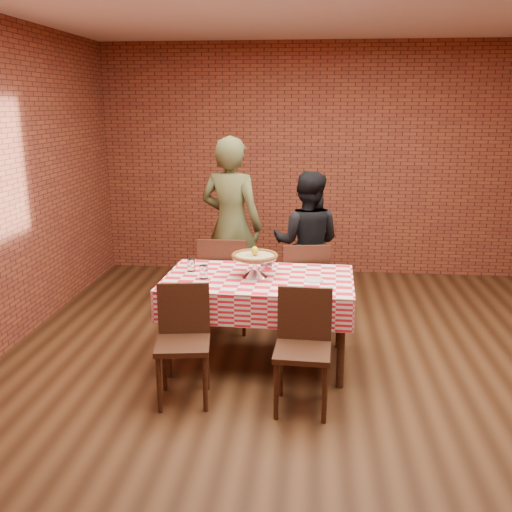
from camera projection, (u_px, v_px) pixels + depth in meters
name	position (u px, v px, depth m)	size (l,w,h in m)	color
ground	(315.00, 373.00, 4.72)	(6.00, 6.00, 0.00)	black
back_wall	(318.00, 161.00, 7.23)	(5.50, 5.50, 0.00)	maroon
table	(258.00, 320.00, 4.84)	(1.54, 0.92, 0.75)	#422213
tablecloth	(259.00, 292.00, 4.78)	(1.58, 0.96, 0.26)	red
pizza_stand	(255.00, 267.00, 4.75)	(0.38, 0.38, 0.17)	silver
pizza	(255.00, 256.00, 4.72)	(0.39, 0.39, 0.03)	beige
lemon	(255.00, 251.00, 4.71)	(0.06, 0.06, 0.08)	yellow
water_glass_left	(204.00, 272.00, 4.70)	(0.07, 0.07, 0.11)	white
water_glass_right	(191.00, 265.00, 4.90)	(0.07, 0.07, 0.11)	white
side_plate	(314.00, 280.00, 4.65)	(0.15, 0.15, 0.01)	white
sweetener_packet_a	(330.00, 286.00, 4.50)	(0.05, 0.04, 0.01)	white
sweetener_packet_b	(340.00, 285.00, 4.54)	(0.05, 0.04, 0.01)	white
condiment_caddy	(268.00, 260.00, 4.98)	(0.11, 0.08, 0.15)	silver
chair_near_left	(183.00, 347.00, 4.18)	(0.39, 0.39, 0.87)	#422213
chair_near_right	(302.00, 353.00, 4.06)	(0.40, 0.40, 0.87)	#422213
chair_far_left	(226.00, 282.00, 5.57)	(0.46, 0.46, 0.94)	#422213
chair_far_right	(303.00, 287.00, 5.47)	(0.43, 0.43, 0.91)	#422213
diner_olive	(231.00, 226.00, 5.94)	(0.67, 0.44, 1.85)	#474B2A
diner_black	(307.00, 243.00, 5.94)	(0.73, 0.57, 1.50)	black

